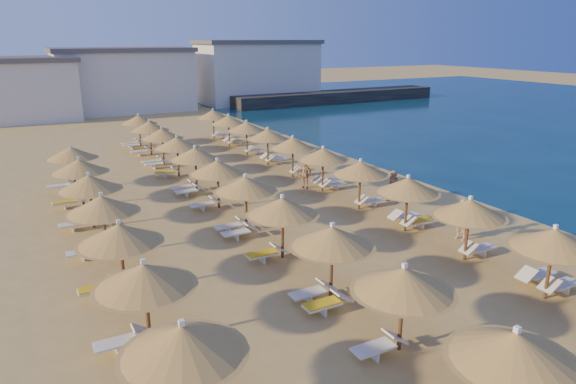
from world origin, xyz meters
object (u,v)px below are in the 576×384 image
parasol_row_east (341,162)px  beachgoer_a (462,220)px  parasol_row_west (231,176)px  beachgoer_b (394,186)px  jetty (337,97)px  beachgoer_c (305,174)px

parasol_row_east → beachgoer_a: (1.46, -7.26, -1.18)m
parasol_row_west → beachgoer_b: parasol_row_west is taller
parasol_row_east → beachgoer_b: (2.27, -1.70, -1.24)m
jetty → beachgoer_a: (-22.38, -43.89, 0.16)m
jetty → beachgoer_a: bearing=-118.2°
parasol_row_east → parasol_row_west: (-6.25, 0.00, 0.00)m
jetty → beachgoer_a: 49.27m
jetty → beachgoer_a: size_ratio=16.43×
parasol_row_east → beachgoer_b: size_ratio=24.38×
jetty → parasol_row_west: bearing=-130.5°
parasol_row_west → beachgoer_b: 8.77m
parasol_row_east → beachgoer_c: bearing=101.7°
beachgoer_b → beachgoer_c: (-2.84, 4.48, -0.04)m
beachgoer_b → beachgoer_c: 5.31m
parasol_row_west → beachgoer_a: (7.71, -7.26, -1.18)m
parasol_row_east → parasol_row_west: size_ratio=1.00×
jetty → parasol_row_east: (-23.83, -36.64, 1.35)m
jetty → parasol_row_west: 47.43m
jetty → parasol_row_west: (-30.09, -36.64, 1.35)m
parasol_row_west → beachgoer_b: size_ratio=24.38×
jetty → parasol_row_east: bearing=-124.2°
beachgoer_a → beachgoer_c: (-2.03, 10.04, -0.09)m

